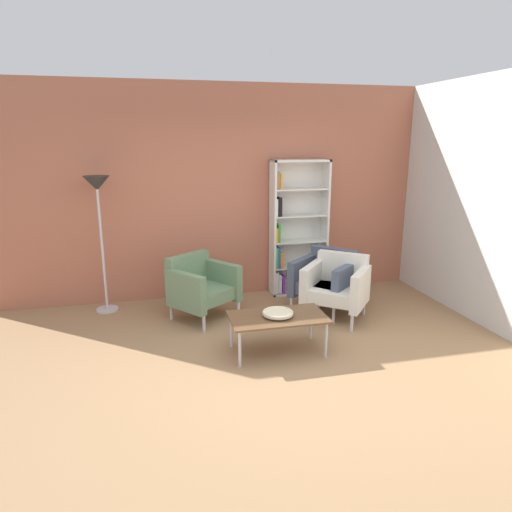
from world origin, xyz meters
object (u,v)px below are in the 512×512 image
(decorative_bowl, at_px, (278,313))
(armchair_corner_red, at_px, (326,279))
(bookshelf_tall, at_px, (294,231))
(coffee_table_low, at_px, (278,319))
(floor_lamp_torchiere, at_px, (98,200))
(armchair_spare_guest, at_px, (201,286))
(armchair_by_bookshelf, at_px, (337,285))

(decorative_bowl, xyz_separation_m, armchair_corner_red, (0.95, 1.04, -0.02))
(decorative_bowl, bearing_deg, bookshelf_tall, 67.35)
(coffee_table_low, xyz_separation_m, floor_lamp_torchiere, (-1.83, 1.67, 1.08))
(coffee_table_low, distance_m, decorative_bowl, 0.07)
(armchair_spare_guest, bearing_deg, floor_lamp_torchiere, 119.33)
(decorative_bowl, xyz_separation_m, armchair_spare_guest, (-0.66, 1.15, -0.02))
(bookshelf_tall, bearing_deg, armchair_corner_red, -75.83)
(armchair_spare_guest, bearing_deg, armchair_by_bookshelf, -49.91)
(decorative_bowl, distance_m, floor_lamp_torchiere, 2.68)
(armchair_by_bookshelf, bearing_deg, decorative_bowl, -102.22)
(bookshelf_tall, xyz_separation_m, armchair_corner_red, (0.19, -0.77, -0.49))
(bookshelf_tall, height_order, armchair_spare_guest, bookshelf_tall)
(armchair_spare_guest, xyz_separation_m, armchair_by_bookshelf, (1.65, -0.38, 0.00))
(bookshelf_tall, distance_m, armchair_spare_guest, 1.64)
(bookshelf_tall, distance_m, armchair_by_bookshelf, 1.18)
(bookshelf_tall, height_order, floor_lamp_torchiere, bookshelf_tall)
(armchair_by_bookshelf, bearing_deg, coffee_table_low, -102.22)
(bookshelf_tall, xyz_separation_m, coffee_table_low, (-0.76, -1.81, -0.54))
(armchair_corner_red, bearing_deg, bookshelf_tall, 153.64)
(armchair_spare_guest, bearing_deg, bookshelf_tall, -11.76)
(bookshelf_tall, relative_size, coffee_table_low, 1.90)
(bookshelf_tall, distance_m, armchair_corner_red, 0.93)
(armchair_corner_red, bearing_deg, armchair_by_bookshelf, -33.65)
(bookshelf_tall, relative_size, armchair_by_bookshelf, 2.00)
(bookshelf_tall, relative_size, decorative_bowl, 5.94)
(coffee_table_low, height_order, floor_lamp_torchiere, floor_lamp_torchiere)
(armchair_corner_red, bearing_deg, armchair_spare_guest, -134.27)
(armchair_spare_guest, xyz_separation_m, floor_lamp_torchiere, (-1.17, 0.52, 1.03))
(decorative_bowl, bearing_deg, coffee_table_low, -90.00)
(bookshelf_tall, relative_size, armchair_spare_guest, 2.00)
(armchair_spare_guest, relative_size, armchair_corner_red, 1.00)
(armchair_spare_guest, relative_size, armchair_by_bookshelf, 1.00)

